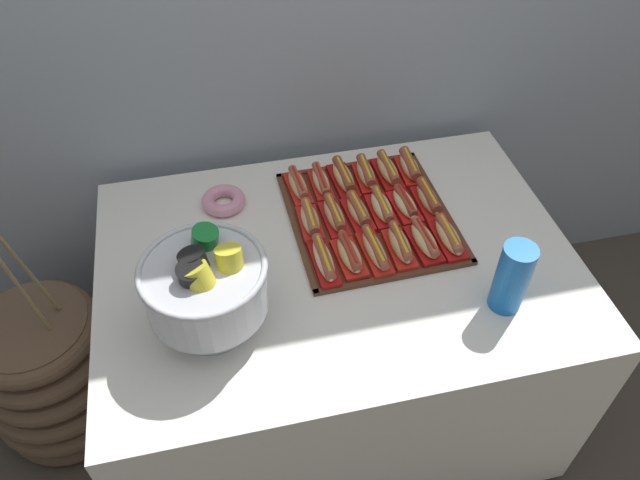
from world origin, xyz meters
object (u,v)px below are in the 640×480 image
at_px(hot_dog_7, 334,216).
at_px(punch_bowl, 206,285).
at_px(serving_tray, 369,217).
at_px(floor_vase, 56,372).
at_px(hot_dog_5, 448,237).
at_px(hot_dog_0, 324,260).
at_px(hot_dog_4, 424,241).
at_px(hot_dog_2, 375,250).
at_px(hot_dog_9, 382,208).
at_px(hot_dog_10, 405,204).
at_px(donut, 223,201).
at_px(hot_dog_15, 366,174).
at_px(hot_dog_8, 358,212).
at_px(hot_dog_1, 349,255).
at_px(hot_dog_12, 298,186).
at_px(hot_dog_17, 410,167).
at_px(hot_dog_11, 428,199).
at_px(cup_stack, 512,278).
at_px(hot_dog_13, 321,182).
at_px(hot_dog_6, 310,220).
at_px(buffet_table, 335,333).
at_px(hot_dog_3, 400,245).
at_px(hot_dog_16, 388,171).
at_px(hot_dog_14, 343,178).

relative_size(hot_dog_7, punch_bowl, 0.54).
relative_size(serving_tray, punch_bowl, 1.72).
height_order(floor_vase, hot_dog_5, floor_vase).
distance_m(hot_dog_0, hot_dog_4, 0.30).
bearing_deg(hot_dog_2, hot_dog_9, 66.95).
bearing_deg(hot_dog_10, hot_dog_0, -149.80).
relative_size(hot_dog_4, donut, 1.22).
bearing_deg(hot_dog_10, hot_dog_15, 115.84).
relative_size(hot_dog_0, hot_dog_8, 1.15).
xyz_separation_m(hot_dog_0, hot_dog_1, (0.07, 0.00, 0.00)).
bearing_deg(serving_tray, hot_dog_12, 140.05).
bearing_deg(hot_dog_7, hot_dog_17, 30.20).
xyz_separation_m(hot_dog_4, hot_dog_11, (0.07, 0.17, 0.00)).
bearing_deg(floor_vase, cup_stack, -17.43).
xyz_separation_m(hot_dog_0, hot_dog_5, (0.37, 0.01, -0.00)).
height_order(floor_vase, hot_dog_15, floor_vase).
bearing_deg(hot_dog_4, hot_dog_7, 145.14).
bearing_deg(punch_bowl, hot_dog_1, 17.95).
xyz_separation_m(hot_dog_13, hot_dog_17, (0.30, 0.01, 0.00)).
bearing_deg(hot_dog_11, hot_dog_6, -178.61).
distance_m(hot_dog_11, hot_dog_13, 0.34).
bearing_deg(serving_tray, buffet_table, -134.43).
xyz_separation_m(hot_dog_6, hot_dog_11, (0.37, 0.01, 0.00)).
bearing_deg(hot_dog_17, hot_dog_12, -178.61).
height_order(hot_dog_3, cup_stack, cup_stack).
xyz_separation_m(hot_dog_13, donut, (-0.31, -0.01, -0.01)).
distance_m(hot_dog_2, hot_dog_17, 0.40).
xyz_separation_m(serving_tray, hot_dog_1, (-0.11, -0.17, 0.03)).
xyz_separation_m(hot_dog_2, hot_dog_10, (0.15, 0.17, -0.00)).
bearing_deg(hot_dog_5, hot_dog_2, -178.61).
height_order(hot_dog_7, hot_dog_17, hot_dog_17).
bearing_deg(hot_dog_10, hot_dog_3, -113.05).
distance_m(hot_dog_1, hot_dog_2, 0.08).
xyz_separation_m(floor_vase, punch_bowl, (0.58, -0.32, 0.68)).
height_order(hot_dog_2, hot_dog_11, hot_dog_11).
bearing_deg(hot_dog_4, hot_dog_3, -178.61).
xyz_separation_m(serving_tray, hot_dog_6, (-0.19, -0.00, 0.03)).
bearing_deg(punch_bowl, hot_dog_0, 21.47).
xyz_separation_m(hot_dog_4, punch_bowl, (-0.62, -0.13, 0.12)).
relative_size(hot_dog_0, hot_dog_2, 1.03).
distance_m(buffet_table, floor_vase, 0.97).
height_order(buffet_table, hot_dog_4, hot_dog_4).
bearing_deg(donut, hot_dog_9, -18.40).
bearing_deg(buffet_table, hot_dog_13, 86.33).
height_order(hot_dog_13, punch_bowl, punch_bowl).
distance_m(hot_dog_4, hot_dog_8, 0.22).
bearing_deg(hot_dog_2, punch_bowl, -164.54).
xyz_separation_m(hot_dog_7, hot_dog_10, (0.22, 0.01, -0.00)).
xyz_separation_m(hot_dog_13, hot_dog_16, (0.22, 0.01, 0.00)).
bearing_deg(hot_dog_11, hot_dog_14, 145.14).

